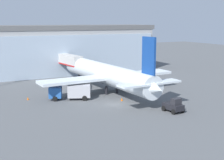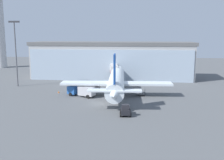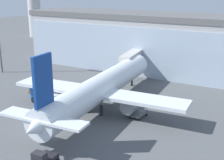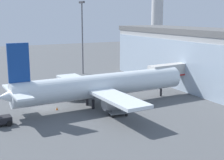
{
  "view_description": "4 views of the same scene",
  "coord_description": "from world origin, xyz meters",
  "views": [
    {
      "loc": [
        -24.57,
        -44.85,
        13.97
      ],
      "look_at": [
        4.03,
        8.49,
        2.41
      ],
      "focal_mm": 50.0,
      "sensor_mm": 36.0,
      "label": 1
    },
    {
      "loc": [
        6.95,
        -56.69,
        15.35
      ],
      "look_at": [
        2.06,
        8.65,
        3.93
      ],
      "focal_mm": 42.0,
      "sensor_mm": 36.0,
      "label": 2
    },
    {
      "loc": [
        25.46,
        -30.6,
        18.73
      ],
      "look_at": [
        3.99,
        11.5,
        4.3
      ],
      "focal_mm": 50.0,
      "sensor_mm": 36.0,
      "label": 3
    },
    {
      "loc": [
        50.87,
        -13.49,
        15.33
      ],
      "look_at": [
        2.8,
        11.56,
        4.27
      ],
      "focal_mm": 50.0,
      "sensor_mm": 36.0,
      "label": 4
    }
  ],
  "objects": [
    {
      "name": "airplane",
      "position": [
        3.15,
        9.09,
        3.54
      ],
      "size": [
        27.97,
        35.11,
        11.5
      ],
      "rotation": [
        0.0,
        0.0,
        1.6
      ],
      "color": "white",
      "rests_on": "ground"
    },
    {
      "name": "catering_truck",
      "position": [
        -5.27,
        6.58,
        1.47
      ],
      "size": [
        7.57,
        4.93,
        2.65
      ],
      "rotation": [
        0.0,
        0.0,
        2.73
      ],
      "color": "#2659A5",
      "rests_on": "ground"
    },
    {
      "name": "pushback_tug",
      "position": [
        5.91,
        -8.26,
        0.97
      ],
      "size": [
        2.29,
        3.28,
        2.3
      ],
      "rotation": [
        0.0,
        0.0,
        1.62
      ],
      "color": "black",
      "rests_on": "ground"
    },
    {
      "name": "terminal_building",
      "position": [
        -0.0,
        35.66,
        6.39
      ],
      "size": [
        57.09,
        15.9,
        12.78
      ],
      "rotation": [
        0.0,
        0.0,
        -0.04
      ],
      "color": "#A4A4A4",
      "rests_on": "ground"
    },
    {
      "name": "apron_light_mast",
      "position": [
        -27.06,
        18.21,
        11.37
      ],
      "size": [
        3.2,
        0.4,
        19.24
      ],
      "color": "#59595E",
      "rests_on": "ground"
    },
    {
      "name": "ground",
      "position": [
        0.0,
        0.0,
        0.0
      ],
      "size": [
        240.0,
        240.0,
        0.0
      ],
      "primitive_type": "plane",
      "color": "#545659"
    },
    {
      "name": "safety_cone_wingtip",
      "position": [
        -12.26,
        10.01,
        0.28
      ],
      "size": [
        0.36,
        0.36,
        0.55
      ],
      "primitive_type": "cone",
      "color": "orange",
      "rests_on": "ground"
    },
    {
      "name": "baggage_cart",
      "position": [
        9.68,
        9.03,
        0.5
      ],
      "size": [
        1.94,
        2.98,
        1.5
      ],
      "rotation": [
        0.0,
        0.0,
        1.44
      ],
      "color": "slate",
      "rests_on": "ground"
    },
    {
      "name": "jet_bridge",
      "position": [
        1.22,
        27.32,
        4.57
      ],
      "size": [
        3.65,
        13.67,
        5.95
      ],
      "rotation": [
        0.0,
        0.0,
        1.68
      ],
      "color": "beige",
      "rests_on": "ground"
    },
    {
      "name": "safety_cone_nose",
      "position": [
        2.24,
        1.47,
        0.28
      ],
      "size": [
        0.36,
        0.36,
        0.55
      ],
      "primitive_type": "cone",
      "color": "orange",
      "rests_on": "ground"
    }
  ]
}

